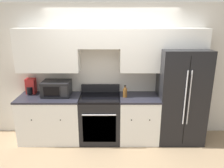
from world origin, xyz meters
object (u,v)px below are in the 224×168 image
(microwave, at_px, (58,88))
(oven_range, at_px, (101,118))
(refrigerator, at_px, (181,96))
(bottle, at_px, (126,92))

(microwave, bearing_deg, oven_range, -5.13)
(refrigerator, distance_m, bottle, 1.07)
(oven_range, relative_size, microwave, 2.00)
(oven_range, xyz_separation_m, microwave, (-0.82, 0.07, 0.58))
(oven_range, relative_size, refrigerator, 0.59)
(oven_range, bearing_deg, bottle, -2.13)
(refrigerator, distance_m, microwave, 2.36)
(oven_range, height_order, bottle, bottle)
(refrigerator, bearing_deg, microwave, 179.32)
(bottle, bearing_deg, refrigerator, 3.42)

